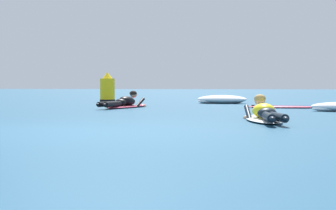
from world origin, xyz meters
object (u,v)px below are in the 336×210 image
surfer_near (265,114)px  drifting_surfboard (283,107)px  surfer_far (125,103)px  channel_marker_buoy (107,90)px

surfer_near → drifting_surfboard: bearing=85.3°
surfer_far → channel_marker_buoy: channel_marker_buoy is taller
surfer_near → drifting_surfboard: 5.93m
surfer_near → surfer_far: bearing=127.7°
surfer_near → channel_marker_buoy: 11.06m
surfer_far → drifting_surfboard: (4.49, 0.73, -0.10)m
surfer_near → drifting_surfboard: size_ratio=1.16×
surfer_near → channel_marker_buoy: channel_marker_buoy is taller
surfer_near → drifting_surfboard: surfer_near is taller
surfer_far → drifting_surfboard: size_ratio=1.27×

